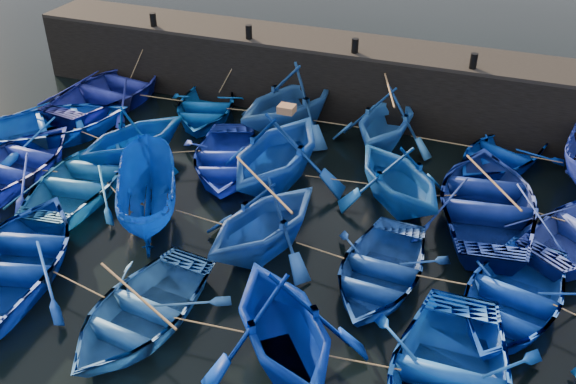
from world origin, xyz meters
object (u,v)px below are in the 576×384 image
(boat_8, at_px, (226,158))
(boat_13, at_px, (13,165))
(boat_0, at_px, (113,89))
(wooden_crate, at_px, (287,109))

(boat_8, distance_m, boat_13, 6.55)
(boat_8, bearing_deg, boat_13, -173.81)
(boat_0, bearing_deg, wooden_crate, 166.38)
(boat_13, height_order, wooden_crate, wooden_crate)
(boat_8, xyz_separation_m, wooden_crate, (2.17, -0.23, 2.18))
(boat_13, bearing_deg, boat_0, -84.19)
(boat_8, xyz_separation_m, boat_13, (-5.89, -2.86, 0.07))
(wooden_crate, bearing_deg, boat_8, 173.94)
(boat_0, relative_size, wooden_crate, 12.38)
(boat_8, distance_m, wooden_crate, 3.08)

